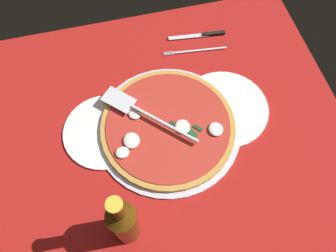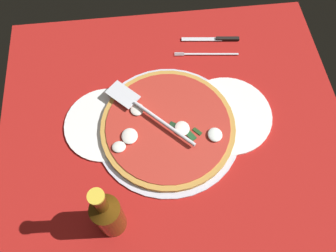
{
  "view_description": "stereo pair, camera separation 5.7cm",
  "coord_description": "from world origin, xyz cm",
  "px_view_note": "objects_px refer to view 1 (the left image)",
  "views": [
    {
      "loc": [
        -12.1,
        -37.89,
        85.88
      ],
      "look_at": [
        -1.59,
        4.59,
        1.99
      ],
      "focal_mm": 37.25,
      "sensor_mm": 36.0,
      "label": 1
    },
    {
      "loc": [
        -6.5,
        -38.89,
        85.88
      ],
      "look_at": [
        -1.59,
        4.59,
        1.99
      ],
      "focal_mm": 37.25,
      "sensor_mm": 36.0,
      "label": 2
    }
  ],
  "objects_px": {
    "pizza_server": "(145,114)",
    "place_setting_far": "(199,43)",
    "dinner_plate_right": "(224,108)",
    "beer_bottle": "(123,221)",
    "dinner_plate_left": "(105,131)",
    "pizza": "(168,127)"
  },
  "relations": [
    {
      "from": "pizza_server",
      "to": "place_setting_far",
      "type": "bearing_deg",
      "value": -88.59
    },
    {
      "from": "dinner_plate_right",
      "to": "beer_bottle",
      "type": "bearing_deg",
      "value": -141.43
    },
    {
      "from": "dinner_plate_right",
      "to": "place_setting_far",
      "type": "xyz_separation_m",
      "value": [
        -0.0,
        0.25,
        -0.0
      ]
    },
    {
      "from": "dinner_plate_right",
      "to": "dinner_plate_left",
      "type": "bearing_deg",
      "value": 178.5
    },
    {
      "from": "pizza",
      "to": "beer_bottle",
      "type": "bearing_deg",
      "value": -123.67
    },
    {
      "from": "pizza",
      "to": "place_setting_far",
      "type": "height_order",
      "value": "pizza"
    },
    {
      "from": "dinner_plate_left",
      "to": "beer_bottle",
      "type": "relative_size",
      "value": 0.97
    },
    {
      "from": "dinner_plate_left",
      "to": "pizza",
      "type": "height_order",
      "value": "pizza"
    },
    {
      "from": "dinner_plate_left",
      "to": "beer_bottle",
      "type": "bearing_deg",
      "value": -88.03
    },
    {
      "from": "pizza_server",
      "to": "place_setting_far",
      "type": "relative_size",
      "value": 1.02
    },
    {
      "from": "dinner_plate_left",
      "to": "dinner_plate_right",
      "type": "height_order",
      "value": "same"
    },
    {
      "from": "dinner_plate_left",
      "to": "beer_bottle",
      "type": "height_order",
      "value": "beer_bottle"
    },
    {
      "from": "dinner_plate_right",
      "to": "pizza_server",
      "type": "height_order",
      "value": "pizza_server"
    },
    {
      "from": "dinner_plate_left",
      "to": "place_setting_far",
      "type": "xyz_separation_m",
      "value": [
        0.34,
        0.24,
        -0.0
      ]
    },
    {
      "from": "dinner_plate_left",
      "to": "dinner_plate_right",
      "type": "bearing_deg",
      "value": -1.5
    },
    {
      "from": "dinner_plate_left",
      "to": "dinner_plate_right",
      "type": "distance_m",
      "value": 0.34
    },
    {
      "from": "dinner_plate_left",
      "to": "pizza_server",
      "type": "xyz_separation_m",
      "value": [
        0.12,
        0.01,
        0.04
      ]
    },
    {
      "from": "dinner_plate_right",
      "to": "beer_bottle",
      "type": "height_order",
      "value": "beer_bottle"
    },
    {
      "from": "dinner_plate_left",
      "to": "pizza_server",
      "type": "distance_m",
      "value": 0.12
    },
    {
      "from": "place_setting_far",
      "to": "beer_bottle",
      "type": "xyz_separation_m",
      "value": [
        -0.33,
        -0.51,
        0.09
      ]
    },
    {
      "from": "pizza",
      "to": "pizza_server",
      "type": "distance_m",
      "value": 0.07
    },
    {
      "from": "dinner_plate_right",
      "to": "pizza",
      "type": "xyz_separation_m",
      "value": [
        -0.17,
        -0.02,
        0.01
      ]
    }
  ]
}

